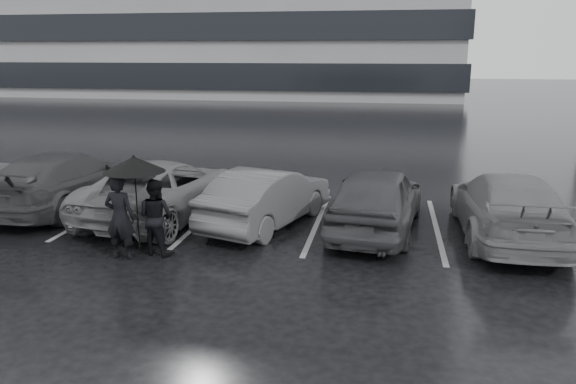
% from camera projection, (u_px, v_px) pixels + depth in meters
% --- Properties ---
extents(ground, '(160.00, 160.00, 0.00)m').
position_uv_depth(ground, '(273.00, 256.00, 11.31)').
color(ground, black).
rests_on(ground, ground).
extents(car_main, '(2.36, 4.67, 1.53)m').
position_uv_depth(car_main, '(377.00, 199.00, 12.75)').
color(car_main, black).
rests_on(car_main, ground).
extents(car_west_a, '(2.63, 4.40, 1.37)m').
position_uv_depth(car_west_a, '(267.00, 197.00, 13.24)').
color(car_west_a, '#333335').
rests_on(car_west_a, ground).
extents(car_west_b, '(2.94, 5.42, 1.44)m').
position_uv_depth(car_west_b, '(162.00, 189.00, 13.87)').
color(car_west_b, '#4E4F51').
rests_on(car_west_b, ground).
extents(car_west_c, '(2.38, 5.25, 1.49)m').
position_uv_depth(car_west_c, '(66.00, 180.00, 14.67)').
color(car_west_c, black).
rests_on(car_west_c, ground).
extents(car_east, '(2.06, 5.02, 1.46)m').
position_uv_depth(car_east, '(508.00, 206.00, 12.29)').
color(car_east, '#4E4F51').
rests_on(car_east, ground).
extents(pedestrian_left, '(0.63, 0.43, 1.70)m').
position_uv_depth(pedestrian_left, '(120.00, 217.00, 11.02)').
color(pedestrian_left, black).
rests_on(pedestrian_left, ground).
extents(pedestrian_right, '(0.89, 0.77, 1.57)m').
position_uv_depth(pedestrian_right, '(156.00, 217.00, 11.29)').
color(pedestrian_right, black).
rests_on(pedestrian_right, ground).
extents(umbrella, '(1.21, 1.21, 2.05)m').
position_uv_depth(umbrella, '(134.00, 164.00, 11.00)').
color(umbrella, black).
rests_on(umbrella, ground).
extents(stall_stripes, '(19.72, 5.00, 0.00)m').
position_uv_depth(stall_stripes, '(261.00, 219.00, 13.84)').
color(stall_stripes, '#939395').
rests_on(stall_stripes, ground).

